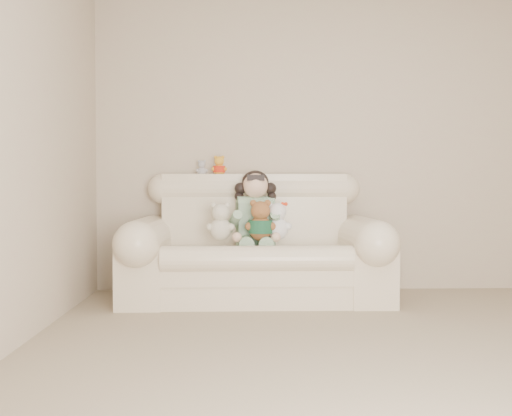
# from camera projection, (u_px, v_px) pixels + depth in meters

# --- Properties ---
(floor) EXTENTS (5.00, 5.00, 0.00)m
(floor) POSITION_uv_depth(u_px,v_px,m) (452.00, 382.00, 2.71)
(floor) COLOR tan
(floor) RESTS_ON ground
(wall_back) EXTENTS (4.50, 0.00, 4.50)m
(wall_back) POSITION_uv_depth(u_px,v_px,m) (350.00, 144.00, 5.16)
(wall_back) COLOR beige
(wall_back) RESTS_ON ground
(sofa) EXTENTS (2.10, 0.95, 1.03)m
(sofa) POSITION_uv_depth(u_px,v_px,m) (256.00, 237.00, 4.66)
(sofa) COLOR beige
(sofa) RESTS_ON floor
(seated_child) EXTENTS (0.45, 0.52, 0.64)m
(seated_child) POSITION_uv_depth(u_px,v_px,m) (255.00, 208.00, 4.73)
(seated_child) COLOR #2C7538
(seated_child) RESTS_ON sofa
(brown_teddy) EXTENTS (0.25, 0.19, 0.37)m
(brown_teddy) POSITION_uv_depth(u_px,v_px,m) (260.00, 216.00, 4.51)
(brown_teddy) COLOR brown
(brown_teddy) RESTS_ON sofa
(white_cat) EXTENTS (0.25, 0.21, 0.36)m
(white_cat) POSITION_uv_depth(u_px,v_px,m) (277.00, 217.00, 4.57)
(white_cat) COLOR white
(white_cat) RESTS_ON sofa
(cream_teddy) EXTENTS (0.27, 0.23, 0.35)m
(cream_teddy) POSITION_uv_depth(u_px,v_px,m) (220.00, 218.00, 4.52)
(cream_teddy) COLOR silver
(cream_teddy) RESTS_ON sofa
(yellow_mini_bear) EXTENTS (0.15, 0.12, 0.21)m
(yellow_mini_bear) POSITION_uv_depth(u_px,v_px,m) (219.00, 164.00, 4.99)
(yellow_mini_bear) COLOR yellow
(yellow_mini_bear) RESTS_ON sofa
(grey_mini_plush) EXTENTS (0.12, 0.11, 0.16)m
(grey_mini_plush) POSITION_uv_depth(u_px,v_px,m) (202.00, 167.00, 5.02)
(grey_mini_plush) COLOR silver
(grey_mini_plush) RESTS_ON sofa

